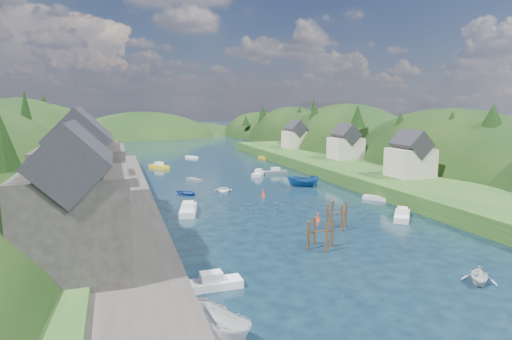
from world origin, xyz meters
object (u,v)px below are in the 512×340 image
object	(u,v)px
channel_buoy_near	(318,217)
channel_buoy_far	(263,194)
piling_cluster_far	(336,218)
piling_cluster_near	(320,237)

from	to	relation	value
channel_buoy_near	channel_buoy_far	xyz separation A→B (m)	(-1.73, 16.68, 0.00)
channel_buoy_far	piling_cluster_far	bearing A→B (deg)	-83.33
piling_cluster_far	channel_buoy_far	world-z (taller)	piling_cluster_far
piling_cluster_near	channel_buoy_far	world-z (taller)	piling_cluster_near
piling_cluster_near	channel_buoy_near	distance (m)	10.85
channel_buoy_near	channel_buoy_far	size ratio (longest dim) A/B	1.00
piling_cluster_near	channel_buoy_far	bearing A→B (deg)	83.77
piling_cluster_near	channel_buoy_near	size ratio (longest dim) A/B	3.35
piling_cluster_near	piling_cluster_far	bearing A→B (deg)	48.92
piling_cluster_near	piling_cluster_far	size ratio (longest dim) A/B	0.97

